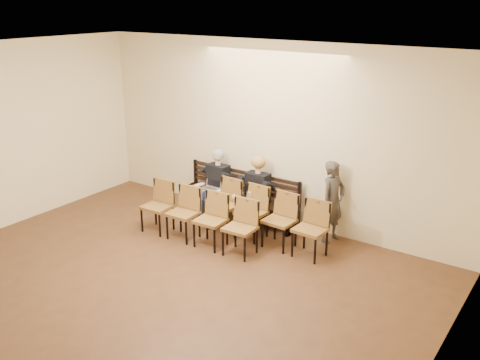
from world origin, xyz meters
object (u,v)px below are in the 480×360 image
(seated_man, at_px, (215,183))
(laptop, at_px, (210,190))
(bench, at_px, (238,207))
(chair_row_back, at_px, (196,217))
(bag, at_px, (270,218))
(passerby, at_px, (333,196))
(chair_row_front, at_px, (265,217))
(water_bottle, at_px, (250,204))
(seated_woman, at_px, (255,194))

(seated_man, xyz_separation_m, laptop, (-0.00, -0.18, -0.09))
(laptop, bearing_deg, bench, 27.50)
(chair_row_back, bearing_deg, bag, 63.23)
(passerby, xyz_separation_m, chair_row_front, (-0.96, -0.75, -0.38))
(water_bottle, bearing_deg, seated_man, 163.86)
(seated_woman, bearing_deg, chair_row_front, -43.37)
(water_bottle, xyz_separation_m, passerby, (1.44, 0.52, 0.31))
(bench, distance_m, chair_row_front, 1.25)
(seated_woman, relative_size, passerby, 0.75)
(bench, relative_size, bag, 7.60)
(laptop, relative_size, water_bottle, 1.62)
(laptop, height_order, chair_row_front, chair_row_front)
(bag, distance_m, passerby, 1.51)
(seated_man, bearing_deg, water_bottle, -16.14)
(bench, height_order, bag, bench)
(water_bottle, distance_m, passerby, 1.56)
(bench, distance_m, laptop, 0.67)
(bag, distance_m, chair_row_front, 0.90)
(chair_row_front, bearing_deg, seated_man, 163.38)
(seated_woman, relative_size, water_bottle, 5.94)
(water_bottle, xyz_separation_m, bag, (0.13, 0.52, -0.43))
(seated_woman, relative_size, chair_row_front, 0.55)
(seated_woman, height_order, bag, seated_woman)
(bag, bearing_deg, seated_man, -169.34)
(bench, height_order, chair_row_front, chair_row_front)
(seated_woman, relative_size, laptop, 3.67)
(seated_man, xyz_separation_m, passerby, (2.48, 0.22, 0.20))
(chair_row_back, bearing_deg, laptop, 113.66)
(passerby, xyz_separation_m, chair_row_back, (-1.97, -1.45, -0.38))
(bag, relative_size, chair_row_front, 0.14)
(seated_woman, xyz_separation_m, water_bottle, (0.08, -0.30, -0.09))
(chair_row_front, relative_size, chair_row_back, 1.01)
(passerby, bearing_deg, laptop, 112.97)
(bag, height_order, passerby, passerby)
(bag, bearing_deg, passerby, 0.00)
(chair_row_front, height_order, chair_row_back, chair_row_front)
(seated_woman, distance_m, passerby, 1.55)
(passerby, bearing_deg, chair_row_front, 141.84)
(bench, distance_m, passerby, 2.10)
(seated_woman, height_order, water_bottle, seated_woman)
(seated_woman, bearing_deg, laptop, -169.34)
(passerby, bearing_deg, seated_man, 108.86)
(bench, height_order, seated_man, seated_man)
(chair_row_front, bearing_deg, seated_woman, 139.23)
(bench, bearing_deg, seated_man, -166.09)
(laptop, distance_m, water_bottle, 1.05)
(seated_man, height_order, laptop, seated_man)
(passerby, bearing_deg, seated_woman, 112.03)
(laptop, xyz_separation_m, chair_row_back, (0.51, -1.05, -0.09))
(laptop, bearing_deg, chair_row_front, -17.05)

